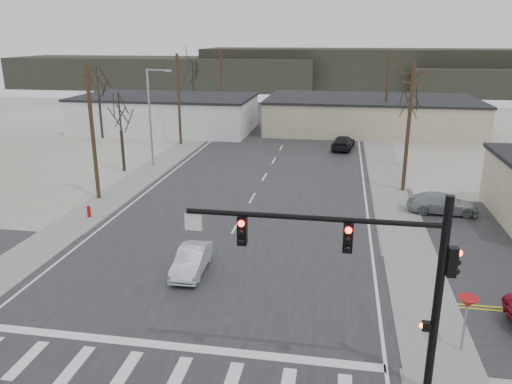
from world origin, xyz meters
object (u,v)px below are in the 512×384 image
traffic_signal_mast (380,266)px  car_parked_silver (443,203)px  car_far_b (243,117)px  sedan_crossing (192,260)px  car_far_a (343,143)px  fire_hydrant (89,211)px

traffic_signal_mast → car_parked_silver: bearing=73.4°
car_far_b → sedan_crossing: bearing=-61.7°
car_far_a → sedan_crossing: bearing=84.3°
car_parked_silver → traffic_signal_mast: bearing=165.0°
traffic_signal_mast → fire_hydrant: bearing=141.9°
car_far_b → fire_hydrant: bearing=-73.5°
traffic_signal_mast → sedan_crossing: bearing=139.8°
fire_hydrant → traffic_signal_mast: bearing=-38.1°
sedan_crossing → car_far_a: bearing=74.4°
fire_hydrant → car_parked_silver: 24.34m
car_far_a → car_far_b: size_ratio=1.39×
traffic_signal_mast → sedan_crossing: 12.20m
traffic_signal_mast → fire_hydrant: size_ratio=10.29×
fire_hydrant → car_far_b: (2.70, 40.43, 0.21)m
traffic_signal_mast → sedan_crossing: traffic_signal_mast is taller
traffic_signal_mast → car_far_a: traffic_signal_mast is taller
car_parked_silver → fire_hydrant: bearing=103.5°
traffic_signal_mast → car_parked_silver: (5.72, 19.20, -3.95)m
fire_hydrant → car_parked_silver: bearing=11.9°
fire_hydrant → sedan_crossing: sedan_crossing is taller
sedan_crossing → car_far_a: car_far_a is taller
sedan_crossing → car_far_b: bearing=96.1°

